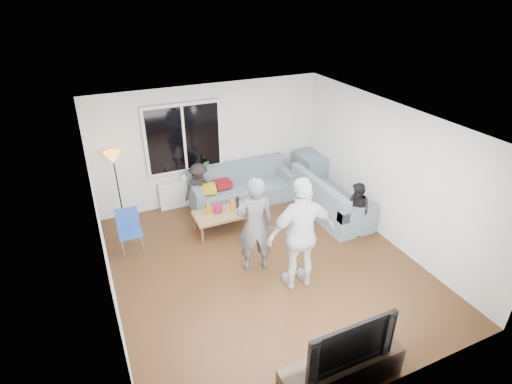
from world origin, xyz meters
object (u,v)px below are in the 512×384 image
sofa_back_section (242,185)px  tv_console (341,372)px  player_right (301,234)px  floor_lamp (118,189)px  sofa_right_section (331,196)px  television (346,340)px  side_chair (130,233)px  coffee_table (223,221)px  player_left (255,225)px  spectator_back (199,188)px  spectator_right (357,210)px

sofa_back_section → tv_console: (-0.66, -4.77, -0.20)m
player_right → tv_console: 2.05m
floor_lamp → tv_console: floor_lamp is taller
sofa_right_section → television: size_ratio=1.72×
side_chair → floor_lamp: floor_lamp is taller
coffee_table → floor_lamp: size_ratio=0.71×
player_left → television: bearing=103.8°
side_chair → television: size_ratio=0.74×
sofa_right_section → spectator_back: 2.79m
spectator_back → television: television is taller
television → coffee_table: bearing=91.9°
spectator_right → tv_console: spectator_right is taller
side_chair → player_left: bearing=-33.2°
coffee_table → player_left: player_left is taller
sofa_right_section → coffee_table: size_ratio=1.82×
player_left → sofa_back_section: bearing=-93.9°
tv_console → television: size_ratio=1.37×
tv_console → sofa_back_section: bearing=82.1°
player_left → tv_console: size_ratio=1.09×
player_left → side_chair: bearing=-21.5°
player_right → floor_lamp: bearing=-49.2°
spectator_back → tv_console: spectator_back is taller
sofa_back_section → spectator_back: 0.97m
sofa_back_section → sofa_right_section: size_ratio=1.15×
spectator_right → player_left: bearing=-93.7°
sofa_right_section → side_chair: side_chair is taller
sofa_right_section → side_chair: 4.08m
sofa_back_section → spectator_right: (1.51, -2.11, 0.12)m
sofa_back_section → floor_lamp: bearing=175.5°
player_left → tv_console: bearing=103.8°
side_chair → spectator_back: bearing=33.0°
coffee_table → player_left: 1.49m
tv_console → player_left: bearing=90.6°
side_chair → player_right: player_right is taller
sofa_back_section → side_chair: (-2.56, -0.95, 0.01)m
television → tv_console: bearing=0.0°
floor_lamp → player_left: (1.87, -2.44, 0.09)m
tv_console → side_chair: bearing=116.4°
sofa_right_section → player_left: (-2.20, -0.99, 0.44)m
spectator_right → player_right: bearing=-71.8°
floor_lamp → tv_console: 5.35m
player_right → spectator_back: bearing=-71.8°
sofa_right_section → tv_console: bearing=148.3°
player_right → television: (-0.47, -1.86, -0.19)m
player_right → spectator_right: 1.93m
side_chair → tv_console: 4.27m
coffee_table → side_chair: size_ratio=1.28×
player_right → tv_console: bearing=79.5°
side_chair → spectator_right: bearing=-14.5°
player_left → spectator_right: 2.23m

